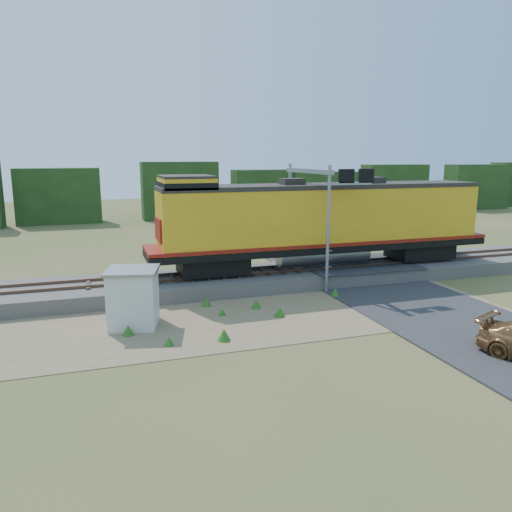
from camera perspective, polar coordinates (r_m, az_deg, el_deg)
name	(u,v)px	position (r m, az deg, el deg)	size (l,w,h in m)	color
ground	(287,316)	(24.03, 3.61, -6.88)	(140.00, 140.00, 0.00)	#475123
ballast	(250,279)	(29.35, -0.74, -2.66)	(70.00, 5.00, 0.80)	slate
rails	(250,271)	(29.24, -0.74, -1.74)	(70.00, 1.54, 0.16)	brown
dirt_shoulder	(244,317)	(23.84, -1.34, -6.97)	(26.00, 8.00, 0.03)	#8C7754
road	(404,297)	(27.88, 16.55, -4.57)	(7.00, 66.00, 0.86)	#38383A
tree_line_north	(168,194)	(59.94, -10.08, 6.96)	(130.00, 3.00, 6.50)	#1B3413
weed_clumps	(216,323)	(23.11, -4.64, -7.65)	(15.00, 6.20, 0.56)	#2B641C
locomotive	(320,221)	(30.35, 7.27, 4.03)	(21.40, 3.26, 5.52)	black
shed	(133,298)	(22.91, -13.85, -4.63)	(2.69, 2.69, 2.63)	silver
signal_gantry	(318,195)	(29.40, 7.11, 6.95)	(2.80, 6.20, 7.05)	gray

